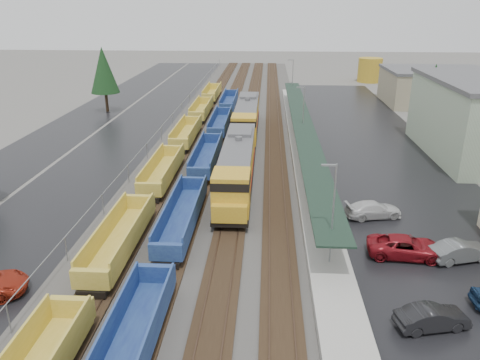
# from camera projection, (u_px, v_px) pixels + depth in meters

# --- Properties ---
(ballast_strip) EXTENTS (20.00, 160.00, 0.08)m
(ballast_strip) POSITION_uv_depth(u_px,v_px,m) (235.00, 127.00, 71.11)
(ballast_strip) COLOR #302D2B
(ballast_strip) RESTS_ON ground
(trackbed) EXTENTS (14.60, 160.00, 0.22)m
(trackbed) POSITION_uv_depth(u_px,v_px,m) (235.00, 127.00, 71.06)
(trackbed) COLOR black
(trackbed) RESTS_ON ground
(west_parking_lot) EXTENTS (10.00, 160.00, 0.02)m
(west_parking_lot) POSITION_uv_depth(u_px,v_px,m) (138.00, 126.00, 71.95)
(west_parking_lot) COLOR black
(west_parking_lot) RESTS_ON ground
(west_road) EXTENTS (9.00, 160.00, 0.02)m
(west_road) POSITION_uv_depth(u_px,v_px,m) (74.00, 125.00, 72.50)
(west_road) COLOR black
(west_road) RESTS_ON ground
(east_commuter_lot) EXTENTS (16.00, 100.00, 0.02)m
(east_commuter_lot) POSITION_uv_depth(u_px,v_px,m) (375.00, 149.00, 60.73)
(east_commuter_lot) COLOR black
(east_commuter_lot) RESTS_ON ground
(station_platform) EXTENTS (3.00, 80.00, 8.00)m
(station_platform) POSITION_uv_depth(u_px,v_px,m) (302.00, 142.00, 61.01)
(station_platform) COLOR #9E9B93
(station_platform) RESTS_ON ground
(chainlink_fence) EXTENTS (0.08, 160.04, 2.02)m
(chainlink_fence) POSITION_uv_depth(u_px,v_px,m) (170.00, 119.00, 69.62)
(chainlink_fence) COLOR gray
(chainlink_fence) RESTS_ON ground
(distant_hills) EXTENTS (301.00, 140.00, 25.20)m
(distant_hills) POSITION_uv_depth(u_px,v_px,m) (358.00, 45.00, 209.24)
(distant_hills) COLOR #53604B
(distant_hills) RESTS_ON ground
(tree_west_far) EXTENTS (4.84, 4.84, 11.00)m
(tree_west_far) POSITION_uv_depth(u_px,v_px,m) (104.00, 70.00, 79.19)
(tree_west_far) COLOR #332316
(tree_west_far) RESTS_ON ground
(tree_east) EXTENTS (4.40, 4.40, 10.00)m
(tree_east) POSITION_uv_depth(u_px,v_px,m) (433.00, 89.00, 65.40)
(tree_east) COLOR #332316
(tree_east) RESTS_ON ground
(locomotive_lead) EXTENTS (3.17, 20.89, 4.73)m
(locomotive_lead) POSITION_uv_depth(u_px,v_px,m) (237.00, 167.00, 46.43)
(locomotive_lead) COLOR black
(locomotive_lead) RESTS_ON ground
(locomotive_trail) EXTENTS (3.17, 20.89, 4.73)m
(locomotive_trail) POSITION_uv_depth(u_px,v_px,m) (247.00, 118.00, 66.02)
(locomotive_trail) COLOR black
(locomotive_trail) RESTS_ON ground
(well_string_yellow) EXTENTS (2.54, 103.55, 2.25)m
(well_string_yellow) POSITION_uv_depth(u_px,v_px,m) (163.00, 171.00, 49.37)
(well_string_yellow) COLOR gold
(well_string_yellow) RESTS_ON ground
(well_string_blue) EXTENTS (2.45, 94.59, 2.17)m
(well_string_blue) POSITION_uv_depth(u_px,v_px,m) (197.00, 182.00, 46.60)
(well_string_blue) COLOR navy
(well_string_blue) RESTS_ON ground
(storage_tank) EXTENTS (5.60, 5.60, 5.60)m
(storage_tank) POSITION_uv_depth(u_px,v_px,m) (370.00, 70.00, 111.19)
(storage_tank) COLOR #AF8C23
(storage_tank) RESTS_ON ground
(parked_car_east_a) EXTENTS (2.44, 4.52, 1.41)m
(parked_car_east_a) POSITION_uv_depth(u_px,v_px,m) (432.00, 318.00, 27.12)
(parked_car_east_a) COLOR black
(parked_car_east_a) RESTS_ON ground
(parked_car_east_b) EXTENTS (3.07, 5.86, 1.57)m
(parked_car_east_b) POSITION_uv_depth(u_px,v_px,m) (406.00, 247.00, 34.80)
(parked_car_east_b) COLOR maroon
(parked_car_east_b) RESTS_ON ground
(parked_car_east_c) EXTENTS (3.06, 5.30, 1.45)m
(parked_car_east_c) POSITION_uv_depth(u_px,v_px,m) (373.00, 210.00, 41.23)
(parked_car_east_c) COLOR silver
(parked_car_east_c) RESTS_ON ground
(parked_car_east_e) EXTENTS (2.83, 4.85, 1.51)m
(parked_car_east_e) POSITION_uv_depth(u_px,v_px,m) (461.00, 251.00, 34.27)
(parked_car_east_e) COLOR #575A5C
(parked_car_east_e) RESTS_ON ground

